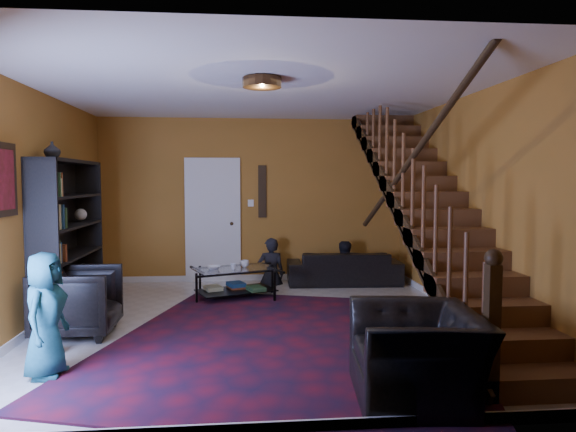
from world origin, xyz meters
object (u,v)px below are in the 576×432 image
at_px(bookshelf, 69,241).
at_px(armchair_right, 417,355).
at_px(sofa, 344,268).
at_px(armchair_left, 78,301).
at_px(coffee_table, 236,281).

relative_size(bookshelf, armchair_right, 1.83).
relative_size(sofa, armchair_left, 2.23).
xyz_separation_m(armchair_left, coffee_table, (1.75, 1.67, -0.13)).
relative_size(bookshelf, sofa, 1.06).
relative_size(bookshelf, coffee_table, 1.50).
bearing_deg(armchair_left, bookshelf, 22.07).
bearing_deg(armchair_right, armchair_left, -116.02).
xyz_separation_m(bookshelf, sofa, (3.90, 1.70, -0.69)).
height_order(sofa, armchair_right, armchair_right).
bearing_deg(sofa, armchair_left, 38.52).
height_order(sofa, armchair_left, armchair_left).
bearing_deg(bookshelf, coffee_table, 20.97).
distance_m(armchair_right, coffee_table, 3.94).
bearing_deg(armchair_left, armchair_right, -122.14).
distance_m(bookshelf, sofa, 4.31).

